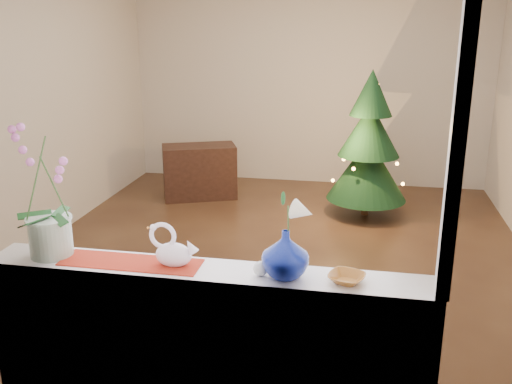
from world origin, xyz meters
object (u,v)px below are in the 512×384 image
amber_dish (347,279)px  side_table (200,172)px  paperweight (261,269)px  xmas_tree (369,144)px  blue_vase (285,251)px  orchid_pot (46,192)px  swan (173,246)px

amber_dish → side_table: amber_dish is taller
paperweight → side_table: size_ratio=0.08×
xmas_tree → paperweight: bearing=-97.8°
blue_vase → paperweight: (-0.11, -0.01, -0.10)m
blue_vase → side_table: 4.29m
paperweight → xmas_tree: (0.50, 3.67, -0.17)m
orchid_pot → swan: 0.69m
side_table → swan: bearing=-97.1°
swan → paperweight: 0.44m
orchid_pot → swan: (0.65, -0.01, -0.23)m
amber_dish → orchid_pot: bearing=178.7°
orchid_pot → paperweight: (1.08, -0.04, -0.30)m
blue_vase → xmas_tree: xmas_tree is taller
orchid_pot → amber_dish: orchid_pot is taller
amber_dish → swan: bearing=178.1°
paperweight → amber_dish: bearing=0.4°
amber_dish → xmas_tree: (0.10, 3.67, -0.15)m
swan → xmas_tree: xmas_tree is taller
orchid_pot → blue_vase: orchid_pot is taller
orchid_pot → amber_dish: size_ratio=4.83×
orchid_pot → side_table: (-0.37, 3.90, -0.94)m
swan → amber_dish: 0.84m
amber_dish → xmas_tree: xmas_tree is taller
paperweight → xmas_tree: 3.71m
swan → xmas_tree: size_ratio=0.16×
amber_dish → blue_vase: bearing=178.9°
blue_vase → side_table: (-1.57, 3.93, -0.73)m
xmas_tree → side_table: 2.03m
swan → blue_vase: (0.55, -0.02, 0.03)m
orchid_pot → xmas_tree: bearing=66.4°
blue_vase → side_table: bearing=111.8°
orchid_pot → swan: orchid_pot is taller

